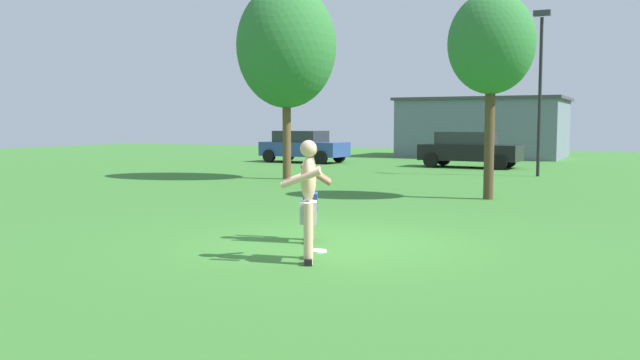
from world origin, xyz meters
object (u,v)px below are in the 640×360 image
(lamp_post, at_px, (540,76))
(tree_left_field, at_px, (491,45))
(car_blue_mid_lot, at_px, (303,146))
(tree_right_field, at_px, (286,47))
(frisbee, at_px, (317,251))
(car_black_near_post, at_px, (469,149))
(player_in_gray, at_px, (308,198))
(player_with_cap, at_px, (311,188))

(lamp_post, relative_size, tree_left_field, 1.14)
(car_blue_mid_lot, height_order, tree_right_field, tree_right_field)
(tree_right_field, bearing_deg, frisbee, -59.05)
(frisbee, distance_m, tree_right_field, 14.24)
(car_black_near_post, bearing_deg, lamp_post, -47.34)
(car_black_near_post, xyz_separation_m, car_blue_mid_lot, (-8.39, 0.21, 0.00))
(lamp_post, height_order, tree_left_field, lamp_post)
(player_in_gray, bearing_deg, tree_left_field, 86.16)
(car_blue_mid_lot, distance_m, tree_right_field, 10.69)
(car_black_near_post, xyz_separation_m, lamp_post, (3.49, -3.79, 2.85))
(player_with_cap, relative_size, car_black_near_post, 0.38)
(lamp_post, bearing_deg, player_in_gray, -92.10)
(tree_right_field, bearing_deg, car_black_near_post, 64.35)
(player_with_cap, xyz_separation_m, tree_left_field, (1.30, 7.61, 3.06))
(car_blue_mid_lot, relative_size, tree_right_field, 0.65)
(car_black_near_post, distance_m, tree_right_field, 10.58)
(player_in_gray, xyz_separation_m, tree_right_field, (-7.13, 12.26, 3.70))
(lamp_post, relative_size, tree_right_field, 0.89)
(tree_right_field, bearing_deg, tree_left_field, -22.52)
(player_with_cap, height_order, player_in_gray, player_in_gray)
(lamp_post, bearing_deg, player_with_cap, -94.76)
(player_in_gray, distance_m, lamp_post, 17.60)
(tree_left_field, bearing_deg, lamp_post, 89.79)
(player_in_gray, height_order, tree_right_field, tree_right_field)
(frisbee, relative_size, tree_right_field, 0.04)
(car_black_near_post, distance_m, lamp_post, 5.89)
(frisbee, distance_m, car_blue_mid_lot, 23.45)
(player_in_gray, bearing_deg, lamp_post, 87.90)
(car_blue_mid_lot, distance_m, tree_left_field, 17.38)
(frisbee, bearing_deg, car_blue_mid_lot, 118.12)
(lamp_post, bearing_deg, frisbee, -92.86)
(tree_left_field, relative_size, tree_right_field, 0.78)
(player_in_gray, relative_size, lamp_post, 0.29)
(frisbee, xyz_separation_m, car_black_near_post, (-2.66, 20.46, 0.81))
(car_blue_mid_lot, bearing_deg, frisbee, -61.88)
(car_black_near_post, xyz_separation_m, tree_left_field, (3.46, -12.11, 3.14))
(car_black_near_post, distance_m, car_blue_mid_lot, 8.39)
(frisbee, bearing_deg, tree_right_field, 120.95)
(player_in_gray, height_order, tree_left_field, tree_left_field)
(car_black_near_post, height_order, tree_right_field, tree_right_field)
(player_with_cap, xyz_separation_m, car_blue_mid_lot, (-10.55, 19.93, -0.08))
(car_black_near_post, bearing_deg, frisbee, -82.60)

